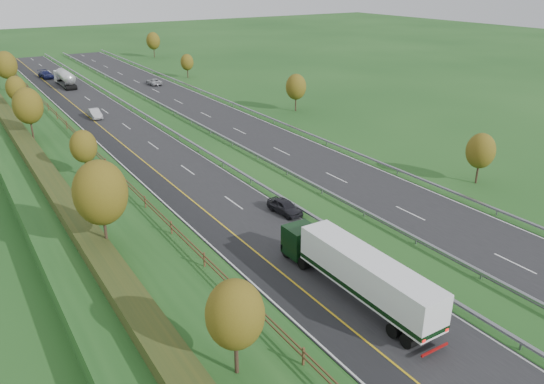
% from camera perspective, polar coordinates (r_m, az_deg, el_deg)
% --- Properties ---
extents(ground, '(400.00, 400.00, 0.00)m').
position_cam_1_polar(ground, '(76.37, -6.85, 5.02)').
color(ground, '#1A4518').
rests_on(ground, ground).
extents(near_carriageway, '(10.50, 200.00, 0.04)m').
position_cam_1_polar(near_carriageway, '(78.01, -13.78, 4.92)').
color(near_carriageway, black).
rests_on(near_carriageway, ground).
extents(far_carriageway, '(10.50, 200.00, 0.04)m').
position_cam_1_polar(far_carriageway, '(84.35, -3.12, 6.85)').
color(far_carriageway, black).
rests_on(far_carriageway, ground).
extents(hard_shoulder, '(3.00, 200.00, 0.04)m').
position_cam_1_polar(hard_shoulder, '(76.99, -16.41, 4.41)').
color(hard_shoulder, black).
rests_on(hard_shoulder, ground).
extents(lane_markings, '(26.75, 200.00, 0.01)m').
position_cam_1_polar(lane_markings, '(80.01, -9.42, 5.73)').
color(lane_markings, silver).
rests_on(lane_markings, near_carriageway).
extents(embankment_left, '(12.00, 200.00, 2.00)m').
position_cam_1_polar(embankment_left, '(74.93, -23.24, 3.78)').
color(embankment_left, '#1A4518').
rests_on(embankment_left, ground).
extents(hedge_left, '(2.20, 180.00, 1.10)m').
position_cam_1_polar(hedge_left, '(74.26, -24.93, 4.60)').
color(hedge_left, '#2A3917').
rests_on(hedge_left, embankment_left).
extents(fence_left, '(0.12, 189.06, 1.20)m').
position_cam_1_polar(fence_left, '(74.79, -20.02, 5.62)').
color(fence_left, '#422B19').
rests_on(fence_left, embankment_left).
extents(median_barrier_near, '(0.32, 200.00, 0.71)m').
position_cam_1_polar(median_barrier_near, '(79.71, -9.95, 6.05)').
color(median_barrier_near, gray).
rests_on(median_barrier_near, ground).
extents(median_barrier_far, '(0.32, 200.00, 0.71)m').
position_cam_1_polar(median_barrier_far, '(81.68, -6.64, 6.64)').
color(median_barrier_far, gray).
rests_on(median_barrier_far, ground).
extents(outer_barrier_far, '(0.32, 200.00, 0.71)m').
position_cam_1_polar(outer_barrier_far, '(87.06, 0.23, 7.79)').
color(outer_barrier_far, gray).
rests_on(outer_barrier_far, ground).
extents(trees_left, '(6.64, 164.30, 7.66)m').
position_cam_1_polar(trees_left, '(70.36, -23.12, 7.25)').
color(trees_left, '#2D2116').
rests_on(trees_left, embankment_left).
extents(trees_far, '(8.45, 118.60, 7.12)m').
position_cam_1_polar(trees_far, '(114.75, -4.57, 13.17)').
color(trees_far, '#2D2116').
rests_on(trees_far, ground).
extents(box_lorry, '(2.58, 16.28, 4.06)m').
position_cam_1_polar(box_lorry, '(40.06, 9.12, -8.45)').
color(box_lorry, black).
rests_on(box_lorry, near_carriageway).
extents(road_tanker, '(2.40, 11.22, 3.46)m').
position_cam_1_polar(road_tanker, '(124.87, -21.39, 11.38)').
color(road_tanker, silver).
rests_on(road_tanker, near_carriageway).
extents(car_dark_near, '(2.17, 4.49, 1.48)m').
position_cam_1_polar(car_dark_near, '(53.85, 1.39, -1.57)').
color(car_dark_near, black).
rests_on(car_dark_near, near_carriageway).
extents(car_silver_mid, '(1.66, 4.65, 1.53)m').
position_cam_1_polar(car_silver_mid, '(95.13, -18.54, 8.02)').
color(car_silver_mid, '#ABABB0').
rests_on(car_silver_mid, near_carriageway).
extents(car_small_far, '(2.95, 5.92, 1.65)m').
position_cam_1_polar(car_small_far, '(136.74, -23.15, 11.55)').
color(car_small_far, '#161B47').
rests_on(car_small_far, near_carriageway).
extents(car_oncoming, '(2.29, 4.89, 1.35)m').
position_cam_1_polar(car_oncoming, '(121.17, -12.59, 11.51)').
color(car_oncoming, '#B0B1B5').
rests_on(car_oncoming, far_carriageway).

